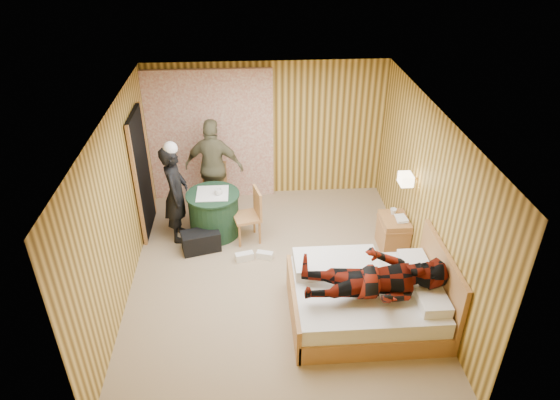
{
  "coord_description": "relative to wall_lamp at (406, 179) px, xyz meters",
  "views": [
    {
      "loc": [
        -0.34,
        -5.78,
        4.74
      ],
      "look_at": [
        0.09,
        0.4,
        1.05
      ],
      "focal_mm": 32.0,
      "sensor_mm": 36.0,
      "label": 1
    }
  ],
  "objects": [
    {
      "name": "man_on_bed",
      "position": [
        -0.77,
        -1.61,
        -0.36
      ],
      "size": [
        0.86,
        0.67,
        1.77
      ],
      "primitive_type": "imported",
      "rotation": [
        0.0,
        1.57,
        0.0
      ],
      "color": "#661509",
      "rests_on": "bed"
    },
    {
      "name": "curtain",
      "position": [
        -2.92,
        1.98,
        -0.1
      ],
      "size": [
        2.2,
        0.08,
        2.4
      ],
      "primitive_type": "cube",
      "color": "white",
      "rests_on": "floor"
    },
    {
      "name": "ceiling",
      "position": [
        -1.92,
        -0.45,
        1.2
      ],
      "size": [
        4.2,
        5.0,
        0.01
      ],
      "primitive_type": "cube",
      "color": "white",
      "rests_on": "wall_back"
    },
    {
      "name": "woman_standing",
      "position": [
        -3.43,
        0.65,
        -0.49
      ],
      "size": [
        0.4,
        0.6,
        1.62
      ],
      "primitive_type": "imported",
      "rotation": [
        0.0,
        0.0,
        1.55
      ],
      "color": "black",
      "rests_on": "floor"
    },
    {
      "name": "chair_far",
      "position": [
        -2.87,
        1.4,
        -0.76
      ],
      "size": [
        0.44,
        0.44,
        0.93
      ],
      "rotation": [
        0.0,
        0.0,
        0.04
      ],
      "color": "tan",
      "rests_on": "floor"
    },
    {
      "name": "chair_near",
      "position": [
        -2.26,
        0.51,
        -0.78
      ],
      "size": [
        0.49,
        0.49,
        0.9
      ],
      "rotation": [
        0.0,
        0.0,
        -1.33
      ],
      "color": "tan",
      "rests_on": "floor"
    },
    {
      "name": "sneaker_left",
      "position": [
        -2.07,
        -0.03,
        -1.24
      ],
      "size": [
        0.27,
        0.17,
        0.11
      ],
      "primitive_type": "cube",
      "rotation": [
        0.0,
        0.0,
        -0.3
      ],
      "color": "white",
      "rests_on": "floor"
    },
    {
      "name": "wall_left",
      "position": [
        -4.02,
        -0.45,
        -0.05
      ],
      "size": [
        0.02,
        5.0,
        2.5
      ],
      "primitive_type": "cube",
      "color": "#E4BC57",
      "rests_on": "floor"
    },
    {
      "name": "book_lower",
      "position": [
        -0.04,
        0.05,
        -0.73
      ],
      "size": [
        0.18,
        0.23,
        0.02
      ],
      "primitive_type": "imported",
      "rotation": [
        0.0,
        0.0,
        -0.05
      ],
      "color": "white",
      "rests_on": "nightstand"
    },
    {
      "name": "sneaker_right",
      "position": [
        -2.39,
        -0.05,
        -1.24
      ],
      "size": [
        0.3,
        0.17,
        0.12
      ],
      "primitive_type": "cube",
      "rotation": [
        0.0,
        0.0,
        0.23
      ],
      "color": "white",
      "rests_on": "floor"
    },
    {
      "name": "wall_right",
      "position": [
        0.18,
        -0.45,
        -0.05
      ],
      "size": [
        0.02,
        5.0,
        2.5
      ],
      "primitive_type": "cube",
      "color": "#E4BC57",
      "rests_on": "floor"
    },
    {
      "name": "cup_nightstand",
      "position": [
        -0.04,
        0.23,
        -0.69
      ],
      "size": [
        0.12,
        0.12,
        0.09
      ],
      "primitive_type": "imported",
      "rotation": [
        0.0,
        0.0,
        0.23
      ],
      "color": "white",
      "rests_on": "nightstand"
    },
    {
      "name": "book_upper",
      "position": [
        -0.04,
        0.05,
        -0.71
      ],
      "size": [
        0.18,
        0.24,
        0.02
      ],
      "primitive_type": "imported",
      "rotation": [
        0.0,
        0.0,
        0.07
      ],
      "color": "white",
      "rests_on": "nightstand"
    },
    {
      "name": "floor",
      "position": [
        -1.92,
        -0.45,
        -1.3
      ],
      "size": [
        4.2,
        5.0,
        0.01
      ],
      "primitive_type": "cube",
      "color": "tan",
      "rests_on": "ground"
    },
    {
      "name": "bed",
      "position": [
        -0.79,
        -1.38,
        -1.0
      ],
      "size": [
        1.95,
        1.5,
        1.03
      ],
      "color": "tan",
      "rests_on": "floor"
    },
    {
      "name": "man_at_table",
      "position": [
        -2.87,
        1.44,
        -0.44
      ],
      "size": [
        1.07,
        0.61,
        1.72
      ],
      "primitive_type": "imported",
      "rotation": [
        0.0,
        0.0,
        2.95
      ],
      "color": "#6B6747",
      "rests_on": "floor"
    },
    {
      "name": "duffel_bag",
      "position": [
        -3.07,
        0.26,
        -1.13
      ],
      "size": [
        0.65,
        0.45,
        0.33
      ],
      "primitive_type": "cube",
      "rotation": [
        0.0,
        0.0,
        0.25
      ],
      "color": "black",
      "rests_on": "floor"
    },
    {
      "name": "cup_table",
      "position": [
        -2.77,
        0.67,
        -0.49
      ],
      "size": [
        0.13,
        0.13,
        0.1
      ],
      "primitive_type": "imported",
      "rotation": [
        0.0,
        0.0,
        -0.05
      ],
      "color": "white",
      "rests_on": "round_table"
    },
    {
      "name": "round_table",
      "position": [
        -2.87,
        0.72,
        -0.91
      ],
      "size": [
        0.86,
        0.86,
        0.77
      ],
      "color": "#1D4027",
      "rests_on": "floor"
    },
    {
      "name": "wall_back",
      "position": [
        -1.92,
        2.05,
        -0.05
      ],
      "size": [
        4.2,
        0.02,
        2.5
      ],
      "primitive_type": "cube",
      "color": "#E4BC57",
      "rests_on": "floor"
    },
    {
      "name": "wall_lamp",
      "position": [
        0.0,
        0.0,
        0.0
      ],
      "size": [
        0.26,
        0.24,
        0.16
      ],
      "color": "gold",
      "rests_on": "wall_right"
    },
    {
      "name": "nightstand",
      "position": [
        -0.04,
        0.1,
        -1.01
      ],
      "size": [
        0.43,
        0.58,
        0.56
      ],
      "color": "tan",
      "rests_on": "floor"
    },
    {
      "name": "doorway",
      "position": [
        -3.98,
        0.95,
        -0.28
      ],
      "size": [
        0.06,
        0.9,
        2.05
      ],
      "primitive_type": "cube",
      "color": "black",
      "rests_on": "floor"
    }
  ]
}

